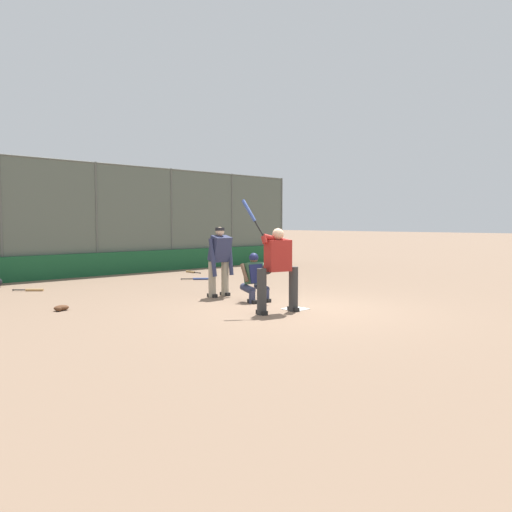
% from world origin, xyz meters
% --- Properties ---
extents(ground_plane, '(160.00, 160.00, 0.00)m').
position_xyz_m(ground_plane, '(0.00, 0.00, 0.00)').
color(ground_plane, '#7A604C').
extents(home_plate_marker, '(0.43, 0.43, 0.01)m').
position_xyz_m(home_plate_marker, '(0.00, 0.00, 0.01)').
color(home_plate_marker, white).
rests_on(home_plate_marker, ground_plane).
extents(backstop_fence, '(17.82, 0.08, 3.78)m').
position_xyz_m(backstop_fence, '(0.00, -8.97, 1.98)').
color(backstop_fence, '#515651').
rests_on(backstop_fence, ground_plane).
extents(padding_wall, '(17.39, 0.18, 0.76)m').
position_xyz_m(padding_wall, '(0.00, -8.87, 0.38)').
color(padding_wall, '#19512D').
rests_on(padding_wall, ground_plane).
extents(bleachers_beyond, '(12.42, 3.05, 1.80)m').
position_xyz_m(bleachers_beyond, '(0.93, -11.83, 0.59)').
color(bleachers_beyond, slate).
rests_on(bleachers_beyond, ground_plane).
extents(batter_at_plate, '(0.94, 0.79, 2.22)m').
position_xyz_m(batter_at_plate, '(0.55, 0.03, 0.90)').
color(batter_at_plate, '#333333').
rests_on(batter_at_plate, ground_plane).
extents(catcher_behind_plate, '(0.60, 0.74, 1.09)m').
position_xyz_m(catcher_behind_plate, '(-0.07, -1.26, 0.57)').
color(catcher_behind_plate, '#2D334C').
rests_on(catcher_behind_plate, ground_plane).
extents(umpire_home, '(0.68, 0.41, 1.66)m').
position_xyz_m(umpire_home, '(0.02, -2.42, 0.89)').
color(umpire_home, gray).
rests_on(umpire_home, ground_plane).
extents(spare_bat_near_backstop, '(0.62, 0.58, 0.07)m').
position_xyz_m(spare_bat_near_backstop, '(2.98, -6.47, 0.03)').
color(spare_bat_near_backstop, black).
rests_on(spare_bat_near_backstop, ground_plane).
extents(spare_bat_by_padding, '(0.70, 0.58, 0.07)m').
position_xyz_m(spare_bat_by_padding, '(-1.70, -5.59, 0.03)').
color(spare_bat_by_padding, black).
rests_on(spare_bat_by_padding, ground_plane).
extents(spare_bat_third_base_side, '(0.08, 0.86, 0.07)m').
position_xyz_m(spare_bat_third_base_side, '(-2.82, -7.53, 0.03)').
color(spare_bat_third_base_side, black).
rests_on(spare_bat_third_base_side, ground_plane).
extents(fielding_glove_on_dirt, '(0.31, 0.23, 0.11)m').
position_xyz_m(fielding_glove_on_dirt, '(3.57, -3.10, 0.05)').
color(fielding_glove_on_dirt, '#56331E').
rests_on(fielding_glove_on_dirt, ground_plane).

